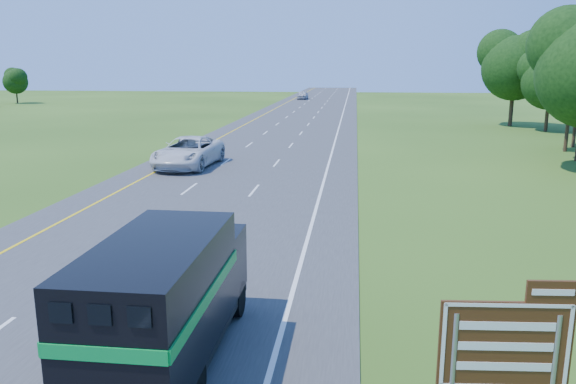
% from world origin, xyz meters
% --- Properties ---
extents(road, '(15.00, 260.00, 0.04)m').
position_xyz_m(road, '(0.00, 50.00, 0.02)').
color(road, '#38383A').
rests_on(road, ground).
extents(lane_markings, '(11.15, 260.00, 0.01)m').
position_xyz_m(lane_markings, '(0.00, 50.00, 0.04)').
color(lane_markings, yellow).
rests_on(lane_markings, road).
extents(horse_truck, '(2.29, 7.15, 3.16)m').
position_xyz_m(horse_truck, '(3.23, 10.47, 1.73)').
color(horse_truck, black).
rests_on(horse_truck, road).
extents(white_suv, '(3.74, 7.38, 2.00)m').
position_xyz_m(white_suv, '(-3.90, 35.91, 1.04)').
color(white_suv, silver).
rests_on(white_suv, road).
extents(far_car, '(2.17, 4.99, 1.68)m').
position_xyz_m(far_car, '(-3.51, 115.39, 0.88)').
color(far_car, '#B3B3BA').
rests_on(far_car, road).
extents(exit_sign, '(2.07, 0.23, 3.52)m').
position_xyz_m(exit_sign, '(9.72, 7.78, 2.28)').
color(exit_sign, gray).
rests_on(exit_sign, ground).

